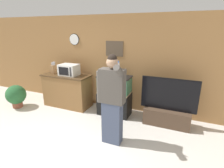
{
  "coord_description": "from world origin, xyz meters",
  "views": [
    {
      "loc": [
        1.92,
        -2.02,
        2.22
      ],
      "look_at": [
        0.47,
        1.4,
        1.05
      ],
      "focal_mm": 28.0,
      "sensor_mm": 36.0,
      "label": 1
    }
  ],
  "objects_px": {
    "microwave": "(69,70)",
    "person_standing": "(112,99)",
    "counter_island": "(67,90)",
    "potted_plant": "(16,95)",
    "tv_on_stand": "(167,112)",
    "knife_block": "(53,69)",
    "aquarium_on_stand": "(114,95)"
  },
  "relations": [
    {
      "from": "microwave",
      "to": "person_standing",
      "type": "relative_size",
      "value": 0.29
    },
    {
      "from": "counter_island",
      "to": "potted_plant",
      "type": "distance_m",
      "value": 1.49
    },
    {
      "from": "microwave",
      "to": "tv_on_stand",
      "type": "bearing_deg",
      "value": -0.11
    },
    {
      "from": "counter_island",
      "to": "knife_block",
      "type": "relative_size",
      "value": 3.89
    },
    {
      "from": "person_standing",
      "to": "potted_plant",
      "type": "height_order",
      "value": "person_standing"
    },
    {
      "from": "knife_block",
      "to": "aquarium_on_stand",
      "type": "xyz_separation_m",
      "value": [
        1.93,
        0.05,
        -0.56
      ]
    },
    {
      "from": "counter_island",
      "to": "potted_plant",
      "type": "relative_size",
      "value": 2.09
    },
    {
      "from": "person_standing",
      "to": "potted_plant",
      "type": "bearing_deg",
      "value": 172.16
    },
    {
      "from": "tv_on_stand",
      "to": "person_standing",
      "type": "xyz_separation_m",
      "value": [
        -0.95,
        -1.13,
        0.6
      ]
    },
    {
      "from": "counter_island",
      "to": "tv_on_stand",
      "type": "relative_size",
      "value": 1.09
    },
    {
      "from": "counter_island",
      "to": "microwave",
      "type": "bearing_deg",
      "value": -4.26
    },
    {
      "from": "counter_island",
      "to": "person_standing",
      "type": "height_order",
      "value": "person_standing"
    },
    {
      "from": "tv_on_stand",
      "to": "counter_island",
      "type": "bearing_deg",
      "value": 179.72
    },
    {
      "from": "tv_on_stand",
      "to": "aquarium_on_stand",
      "type": "bearing_deg",
      "value": 178.85
    },
    {
      "from": "microwave",
      "to": "aquarium_on_stand",
      "type": "xyz_separation_m",
      "value": [
        1.39,
        0.02,
        -0.58
      ]
    },
    {
      "from": "tv_on_stand",
      "to": "person_standing",
      "type": "relative_size",
      "value": 0.71
    },
    {
      "from": "microwave",
      "to": "potted_plant",
      "type": "xyz_separation_m",
      "value": [
        -1.43,
        -0.69,
        -0.74
      ]
    },
    {
      "from": "counter_island",
      "to": "aquarium_on_stand",
      "type": "bearing_deg",
      "value": 0.51
    },
    {
      "from": "aquarium_on_stand",
      "to": "person_standing",
      "type": "distance_m",
      "value": 1.29
    },
    {
      "from": "counter_island",
      "to": "tv_on_stand",
      "type": "bearing_deg",
      "value": -0.28
    },
    {
      "from": "microwave",
      "to": "knife_block",
      "type": "distance_m",
      "value": 0.54
    },
    {
      "from": "potted_plant",
      "to": "knife_block",
      "type": "bearing_deg",
      "value": 36.53
    },
    {
      "from": "knife_block",
      "to": "potted_plant",
      "type": "height_order",
      "value": "knife_block"
    },
    {
      "from": "knife_block",
      "to": "tv_on_stand",
      "type": "bearing_deg",
      "value": 0.41
    },
    {
      "from": "counter_island",
      "to": "microwave",
      "type": "distance_m",
      "value": 0.65
    },
    {
      "from": "aquarium_on_stand",
      "to": "person_standing",
      "type": "height_order",
      "value": "person_standing"
    },
    {
      "from": "potted_plant",
      "to": "microwave",
      "type": "bearing_deg",
      "value": 25.64
    },
    {
      "from": "knife_block",
      "to": "person_standing",
      "type": "distance_m",
      "value": 2.6
    },
    {
      "from": "tv_on_stand",
      "to": "potted_plant",
      "type": "bearing_deg",
      "value": -170.75
    },
    {
      "from": "microwave",
      "to": "knife_block",
      "type": "xyz_separation_m",
      "value": [
        -0.54,
        -0.03,
        -0.02
      ]
    },
    {
      "from": "microwave",
      "to": "person_standing",
      "type": "height_order",
      "value": "person_standing"
    },
    {
      "from": "microwave",
      "to": "person_standing",
      "type": "xyz_separation_m",
      "value": [
        1.8,
        -1.13,
        -0.18
      ]
    }
  ]
}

